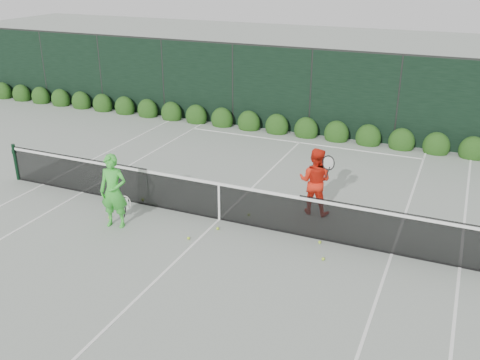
% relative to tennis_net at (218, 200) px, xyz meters
% --- Properties ---
extents(ground, '(80.00, 80.00, 0.00)m').
position_rel_tennis_net_xyz_m(ground, '(0.02, 0.00, -0.53)').
color(ground, gray).
rests_on(ground, ground).
extents(tennis_net, '(12.90, 0.10, 1.07)m').
position_rel_tennis_net_xyz_m(tennis_net, '(0.00, 0.00, 0.00)').
color(tennis_net, black).
rests_on(tennis_net, ground).
extents(player_woman, '(0.73, 0.56, 1.78)m').
position_rel_tennis_net_xyz_m(player_woman, '(-2.09, -1.25, 0.36)').
color(player_woman, green).
rests_on(player_woman, ground).
extents(player_man, '(0.92, 0.65, 1.69)m').
position_rel_tennis_net_xyz_m(player_man, '(2.01, 1.30, 0.32)').
color(player_man, red).
rests_on(player_man, ground).
extents(court_lines, '(11.03, 23.83, 0.01)m').
position_rel_tennis_net_xyz_m(court_lines, '(0.02, 0.00, -0.53)').
color(court_lines, white).
rests_on(court_lines, ground).
extents(windscreen_fence, '(32.00, 21.07, 3.06)m').
position_rel_tennis_net_xyz_m(windscreen_fence, '(0.02, -2.71, 0.98)').
color(windscreen_fence, black).
rests_on(windscreen_fence, ground).
extents(hedge_row, '(31.66, 0.65, 0.94)m').
position_rel_tennis_net_xyz_m(hedge_row, '(0.02, 7.15, -0.30)').
color(hedge_row, '#14390F').
rests_on(hedge_row, ground).
extents(tennis_balls, '(5.38, 1.71, 0.07)m').
position_rel_tennis_net_xyz_m(tennis_balls, '(0.19, -0.44, -0.50)').
color(tennis_balls, '#AFDD31').
rests_on(tennis_balls, ground).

